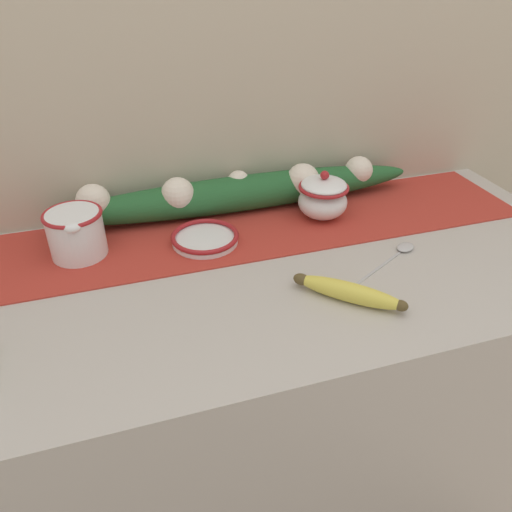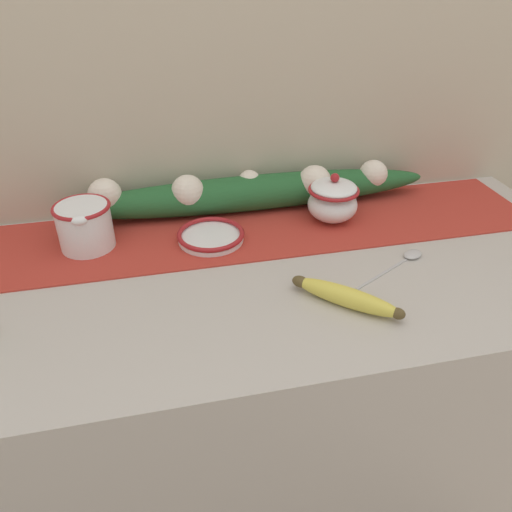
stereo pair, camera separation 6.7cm
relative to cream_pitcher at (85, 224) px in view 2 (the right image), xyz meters
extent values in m
cube|color=#B7B2AD|center=(0.36, -0.16, -0.51)|extent=(1.35, 0.61, 0.91)
cube|color=#B7AD99|center=(0.36, 0.16, 0.24)|extent=(2.15, 0.04, 2.40)
cube|color=#B23328|center=(0.36, 0.00, -0.05)|extent=(1.25, 0.26, 0.00)
cylinder|color=white|center=(0.00, 0.00, 0.00)|extent=(0.11, 0.11, 0.09)
torus|color=#A31E23|center=(0.00, 0.00, 0.04)|extent=(0.12, 0.12, 0.01)
torus|color=white|center=(0.00, 0.06, 0.00)|extent=(0.05, 0.01, 0.05)
ellipsoid|color=white|center=(0.00, -0.05, 0.04)|extent=(0.03, 0.02, 0.02)
ellipsoid|color=white|center=(0.53, 0.00, -0.01)|extent=(0.11, 0.11, 0.08)
torus|color=#A31E23|center=(0.53, 0.00, 0.02)|extent=(0.11, 0.11, 0.01)
ellipsoid|color=white|center=(0.53, 0.00, 0.03)|extent=(0.10, 0.10, 0.03)
sphere|color=#A31E23|center=(0.53, 0.00, 0.05)|extent=(0.02, 0.02, 0.02)
cylinder|color=white|center=(0.25, -0.03, -0.05)|extent=(0.14, 0.14, 0.01)
torus|color=#A31E23|center=(0.25, -0.03, -0.04)|extent=(0.14, 0.14, 0.01)
ellipsoid|color=#DBCC4C|center=(0.45, -0.30, -0.04)|extent=(0.17, 0.16, 0.04)
ellipsoid|color=brown|center=(0.39, -0.24, -0.04)|extent=(0.04, 0.04, 0.02)
ellipsoid|color=brown|center=(0.52, -0.36, -0.04)|extent=(0.03, 0.03, 0.02)
cube|color=#B7B7BC|center=(0.55, -0.23, -0.05)|extent=(0.14, 0.08, 0.00)
ellipsoid|color=#B7B7BC|center=(0.64, -0.18, -0.05)|extent=(0.05, 0.05, 0.01)
ellipsoid|color=#235B2D|center=(0.36, 0.09, -0.01)|extent=(0.87, 0.09, 0.08)
sphere|color=silver|center=(0.04, 0.10, 0.02)|extent=(0.07, 0.07, 0.07)
sphere|color=silver|center=(0.22, 0.08, 0.01)|extent=(0.07, 0.07, 0.07)
sphere|color=silver|center=(0.36, 0.10, 0.01)|extent=(0.05, 0.05, 0.05)
sphere|color=silver|center=(0.51, 0.08, 0.01)|extent=(0.08, 0.08, 0.08)
sphere|color=silver|center=(0.67, 0.09, 0.01)|extent=(0.07, 0.07, 0.07)
camera|label=1|loc=(0.08, -0.92, 0.49)|focal=35.00mm
camera|label=2|loc=(0.15, -0.94, 0.49)|focal=35.00mm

